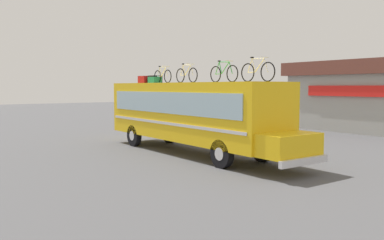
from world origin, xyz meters
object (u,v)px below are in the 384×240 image
object	(u,v)px
luggage_bag_2	(155,79)
rooftop_bicycle_1	(162,76)
bus	(191,112)
luggage_bag_3	(155,80)
rooftop_bicycle_4	(257,71)
rooftop_bicycle_3	(224,73)
rooftop_bicycle_2	(186,75)
luggage_bag_1	(145,80)

from	to	relation	value
luggage_bag_2	rooftop_bicycle_1	distance (m)	1.40
bus	luggage_bag_3	bearing A→B (deg)	-178.70
rooftop_bicycle_1	rooftop_bicycle_4	distance (m)	6.57
rooftop_bicycle_3	rooftop_bicycle_4	xyz separation A→B (m)	(2.18, -0.17, 0.01)
bus	rooftop_bicycle_3	size ratio (longest dim) A/B	6.74
rooftop_bicycle_1	rooftop_bicycle_3	distance (m)	4.40
bus	rooftop_bicycle_2	world-z (taller)	rooftop_bicycle_2
rooftop_bicycle_2	rooftop_bicycle_3	xyz separation A→B (m)	(2.28, 0.33, 0.01)
luggage_bag_3	rooftop_bicycle_4	bearing A→B (deg)	1.86
bus	rooftop_bicycle_4	distance (m)	4.43
rooftop_bicycle_1	luggage_bag_2	bearing A→B (deg)	165.48
rooftop_bicycle_2	bus	bearing A→B (deg)	-1.62
bus	luggage_bag_3	size ratio (longest dim) A/B	18.91
bus	luggage_bag_3	distance (m)	3.47
luggage_bag_2	luggage_bag_3	world-z (taller)	luggage_bag_2
luggage_bag_1	rooftop_bicycle_3	world-z (taller)	rooftop_bicycle_3
luggage_bag_3	rooftop_bicycle_1	xyz separation A→B (m)	(0.63, 0.08, 0.21)
luggage_bag_2	rooftop_bicycle_4	bearing A→B (deg)	-1.41
bus	luggage_bag_3	world-z (taller)	luggage_bag_3
bus	rooftop_bicycle_4	xyz separation A→B (m)	(4.07, 0.16, 1.75)
rooftop_bicycle_2	rooftop_bicycle_4	xyz separation A→B (m)	(4.45, 0.15, 0.02)
rooftop_bicycle_3	luggage_bag_2	bearing A→B (deg)	179.80
luggage_bag_1	rooftop_bicycle_3	bearing A→B (deg)	1.18
luggage_bag_1	rooftop_bicycle_3	size ratio (longest dim) A/B	0.40
rooftop_bicycle_1	rooftop_bicycle_4	bearing A→B (deg)	1.34
rooftop_bicycle_3	rooftop_bicycle_4	distance (m)	2.18
bus	luggage_bag_1	distance (m)	4.90
luggage_bag_1	rooftop_bicycle_3	xyz separation A→B (m)	(6.54, 0.13, 0.19)
luggage_bag_2	rooftop_bicycle_1	world-z (taller)	rooftop_bicycle_1
luggage_bag_3	rooftop_bicycle_3	size ratio (longest dim) A/B	0.36
bus	luggage_bag_2	size ratio (longest dim) A/B	18.13
bus	rooftop_bicycle_1	bearing A→B (deg)	179.79
rooftop_bicycle_2	rooftop_bicycle_3	bearing A→B (deg)	8.16
rooftop_bicycle_3	rooftop_bicycle_2	bearing A→B (deg)	-171.84
luggage_bag_1	luggage_bag_3	world-z (taller)	luggage_bag_1
rooftop_bicycle_3	luggage_bag_1	bearing A→B (deg)	-178.82
bus	rooftop_bicycle_1	size ratio (longest dim) A/B	7.47
rooftop_bicycle_2	rooftop_bicycle_4	distance (m)	4.46
rooftop_bicycle_2	rooftop_bicycle_3	distance (m)	2.30
luggage_bag_2	rooftop_bicycle_2	xyz separation A→B (m)	(3.46, -0.35, 0.17)
rooftop_bicycle_2	rooftop_bicycle_1	bearing A→B (deg)	-179.95
rooftop_bicycle_1	rooftop_bicycle_2	bearing A→B (deg)	0.05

